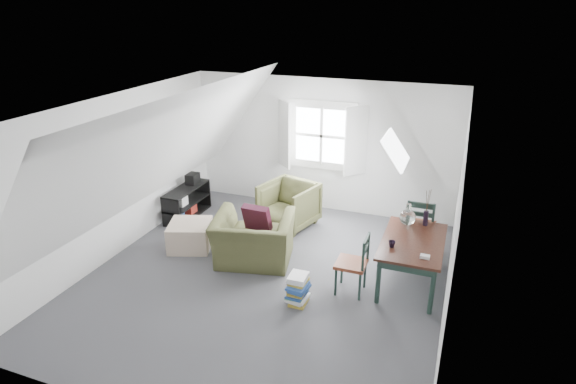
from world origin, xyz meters
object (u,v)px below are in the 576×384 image
at_px(armchair_far, 289,225).
at_px(ottoman, 190,235).
at_px(armchair_near, 254,261).
at_px(media_shelf, 186,204).
at_px(magazine_stack, 298,289).
at_px(dining_table, 413,246).
at_px(dining_chair_near, 354,263).
at_px(dining_chair_far, 420,226).

height_order(armchair_far, ottoman, ottoman).
bearing_deg(armchair_near, media_shelf, -42.37).
relative_size(media_shelf, magazine_stack, 2.70).
relative_size(armchair_far, dining_table, 0.63).
height_order(armchair_near, magazine_stack, magazine_stack).
relative_size(dining_table, media_shelf, 1.26).
relative_size(dining_chair_near, media_shelf, 0.79).
distance_m(armchair_far, dining_chair_near, 2.35).
xyz_separation_m(ottoman, magazine_stack, (2.17, -0.85, -0.01)).
bearing_deg(media_shelf, dining_chair_far, 0.54).
xyz_separation_m(armchair_near, magazine_stack, (1.00, -0.79, 0.21)).
xyz_separation_m(armchair_near, armchair_far, (0.05, 1.40, 0.00)).
height_order(dining_chair_near, media_shelf, dining_chair_near).
bearing_deg(armchair_near, magazine_stack, 129.28).
xyz_separation_m(armchair_near, dining_table, (2.34, 0.21, 0.61)).
bearing_deg(armchair_near, dining_chair_near, 157.81).
xyz_separation_m(media_shelf, magazine_stack, (2.86, -1.86, -0.05)).
bearing_deg(dining_table, ottoman, -178.70).
xyz_separation_m(armchair_near, ottoman, (-1.17, 0.06, 0.22)).
height_order(ottoman, media_shelf, media_shelf).
distance_m(armchair_far, magazine_stack, 2.40).
bearing_deg(dining_chair_near, media_shelf, -114.46).
bearing_deg(armchair_far, dining_chair_near, -30.70).
bearing_deg(armchair_far, ottoman, -116.27).
bearing_deg(magazine_stack, dining_chair_far, 54.37).
distance_m(armchair_near, dining_chair_near, 1.71).
relative_size(armchair_near, dining_chair_near, 1.34).
bearing_deg(dining_table, magazine_stack, -144.33).
bearing_deg(media_shelf, dining_table, -11.30).
bearing_deg(ottoman, dining_chair_far, 16.28).
relative_size(ottoman, dining_chair_near, 0.74).
bearing_deg(magazine_stack, ottoman, 158.58).
bearing_deg(media_shelf, armchair_near, -29.59).
height_order(armchair_near, dining_chair_far, dining_chair_far).
distance_m(dining_chair_far, dining_chair_near, 1.55).
xyz_separation_m(dining_table, media_shelf, (-4.20, 0.86, -0.35)).
bearing_deg(armchair_far, magazine_stack, -50.45).
bearing_deg(dining_chair_far, armchair_far, 6.90).
distance_m(armchair_near, dining_chair_far, 2.64).
height_order(dining_chair_far, media_shelf, dining_chair_far).
relative_size(armchair_far, ottoman, 1.36).
bearing_deg(dining_chair_near, dining_table, 121.00).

